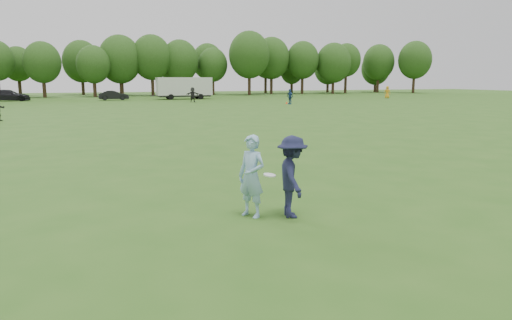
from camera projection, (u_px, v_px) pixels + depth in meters
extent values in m
plane|color=#2C5718|center=(241.00, 222.00, 9.71)|extent=(200.00, 200.00, 0.00)
imported|color=#8AB6D5|center=(252.00, 176.00, 9.94)|extent=(0.72, 0.79, 1.81)
imported|color=#1A1D39|center=(292.00, 177.00, 9.92)|extent=(0.91, 1.28, 1.80)
imported|color=navy|center=(290.00, 97.00, 54.29)|extent=(0.70, 1.13, 1.79)
imported|color=orange|center=(387.00, 92.00, 70.79)|extent=(1.09, 1.06, 1.89)
imported|color=#242424|center=(193.00, 95.00, 58.90)|extent=(1.81, 0.64, 1.92)
imported|color=black|center=(9.00, 95.00, 61.77)|extent=(5.40, 2.40, 1.54)
imported|color=black|center=(114.00, 95.00, 64.36)|extent=(4.14, 1.57, 1.35)
cone|color=#FF430D|center=(287.00, 103.00, 55.18)|extent=(0.28, 0.28, 0.30)
cylinder|color=white|center=(270.00, 175.00, 9.75)|extent=(0.32, 0.32, 0.07)
cube|color=silver|center=(184.00, 86.00, 67.44)|extent=(8.00, 2.50, 2.60)
cube|color=black|center=(184.00, 96.00, 67.68)|extent=(7.60, 2.30, 0.25)
cylinder|color=black|center=(171.00, 97.00, 65.80)|extent=(0.80, 0.25, 0.80)
cylinder|color=black|center=(168.00, 96.00, 68.11)|extent=(0.80, 0.25, 0.80)
cylinder|color=black|center=(201.00, 97.00, 67.30)|extent=(0.80, 0.25, 0.80)
cylinder|color=black|center=(197.00, 96.00, 69.61)|extent=(0.80, 0.25, 0.80)
cube|color=#333333|center=(154.00, 96.00, 66.18)|extent=(1.20, 0.15, 0.12)
cylinder|color=#332114|center=(44.00, 88.00, 73.66)|extent=(0.56, 0.56, 3.14)
ellipsoid|color=#203D14|center=(42.00, 62.00, 72.95)|extent=(5.78, 5.78, 6.64)
cylinder|color=#332114|center=(95.00, 88.00, 76.05)|extent=(0.56, 0.56, 3.01)
ellipsoid|color=#203D14|center=(93.00, 64.00, 75.38)|extent=(5.46, 5.46, 6.28)
cylinder|color=#332114|center=(121.00, 87.00, 79.74)|extent=(0.56, 0.56, 3.23)
ellipsoid|color=#203D14|center=(120.00, 59.00, 78.91)|extent=(7.29, 7.29, 8.38)
cylinder|color=#332114|center=(153.00, 85.00, 81.44)|extent=(0.56, 0.56, 3.77)
ellipsoid|color=#203D14|center=(152.00, 57.00, 80.59)|extent=(6.95, 6.95, 8.00)
cylinder|color=#332114|center=(181.00, 86.00, 83.77)|extent=(0.56, 0.56, 3.33)
ellipsoid|color=#203D14|center=(180.00, 61.00, 82.98)|extent=(6.71, 6.71, 7.71)
cylinder|color=#332114|center=(213.00, 86.00, 86.12)|extent=(0.56, 0.56, 3.22)
ellipsoid|color=#203D14|center=(213.00, 65.00, 85.42)|extent=(5.54, 5.54, 6.37)
cylinder|color=#332114|center=(249.00, 84.00, 85.45)|extent=(0.56, 0.56, 4.15)
ellipsoid|color=#203D14|center=(249.00, 55.00, 84.52)|extent=(7.59, 7.59, 8.73)
cylinder|color=#332114|center=(271.00, 84.00, 90.72)|extent=(0.56, 0.56, 3.95)
ellipsoid|color=#203D14|center=(271.00, 58.00, 89.84)|extent=(7.16, 7.16, 8.24)
cylinder|color=#332114|center=(302.00, 84.00, 91.53)|extent=(0.56, 0.56, 3.90)
ellipsoid|color=#203D14|center=(303.00, 60.00, 90.71)|extent=(6.49, 6.49, 7.46)
cylinder|color=#332114|center=(333.00, 86.00, 92.61)|extent=(0.56, 0.56, 3.16)
ellipsoid|color=#203D14|center=(334.00, 63.00, 91.81)|extent=(6.99, 6.99, 8.04)
cylinder|color=#332114|center=(345.00, 83.00, 96.24)|extent=(0.56, 0.56, 4.29)
ellipsoid|color=#203D14|center=(346.00, 60.00, 95.41)|extent=(6.02, 6.02, 6.93)
cylinder|color=#332114|center=(378.00, 84.00, 100.84)|extent=(0.56, 0.56, 3.68)
ellipsoid|color=#203D14|center=(379.00, 62.00, 100.02)|extent=(6.78, 6.78, 7.80)
cylinder|color=#332114|center=(413.00, 84.00, 97.31)|extent=(0.56, 0.56, 3.96)
ellipsoid|color=#203D14|center=(415.00, 60.00, 96.45)|extent=(6.93, 6.93, 7.96)
cylinder|color=#332114|center=(20.00, 86.00, 80.36)|extent=(0.56, 0.56, 3.29)
ellipsoid|color=#203D14|center=(18.00, 64.00, 79.68)|extent=(5.30, 5.30, 6.09)
cylinder|color=#332114|center=(83.00, 86.00, 85.27)|extent=(0.56, 0.56, 3.28)
ellipsoid|color=#203D14|center=(81.00, 61.00, 84.48)|extent=(6.78, 6.78, 7.79)
cylinder|color=#332114|center=(122.00, 86.00, 86.22)|extent=(0.56, 0.56, 3.11)
ellipsoid|color=#203D14|center=(121.00, 66.00, 85.55)|extent=(5.34, 5.34, 6.14)
cylinder|color=#332114|center=(171.00, 85.00, 90.70)|extent=(0.56, 0.56, 3.50)
ellipsoid|color=#203D14|center=(170.00, 66.00, 90.03)|extent=(4.82, 4.82, 5.54)
cylinder|color=#332114|center=(208.00, 84.00, 93.87)|extent=(0.56, 0.56, 3.80)
ellipsoid|color=#203D14|center=(208.00, 61.00, 93.06)|extent=(6.34, 6.34, 7.29)
cylinder|color=#332114|center=(266.00, 84.00, 96.35)|extent=(0.56, 0.56, 3.84)
ellipsoid|color=#203D14|center=(266.00, 64.00, 95.64)|extent=(5.09, 5.09, 5.86)
cylinder|color=#332114|center=(292.00, 87.00, 97.27)|extent=(0.56, 0.56, 2.58)
ellipsoid|color=#203D14|center=(292.00, 71.00, 96.68)|extent=(4.86, 4.86, 5.59)
cylinder|color=#332114|center=(328.00, 86.00, 101.81)|extent=(0.56, 0.56, 2.62)
ellipsoid|color=#203D14|center=(328.00, 69.00, 101.13)|extent=(6.11, 6.11, 7.02)
cylinder|color=#332114|center=(375.00, 86.00, 104.52)|extent=(0.56, 0.56, 2.54)
ellipsoid|color=#203D14|center=(376.00, 68.00, 103.81)|extent=(6.47, 6.47, 7.44)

